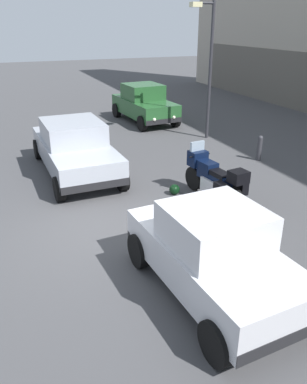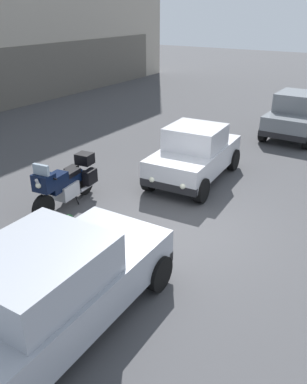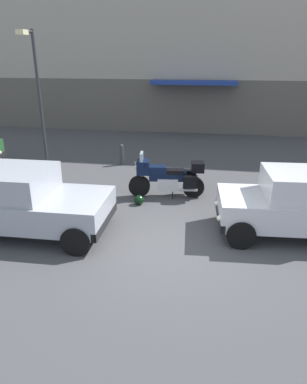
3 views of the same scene
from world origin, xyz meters
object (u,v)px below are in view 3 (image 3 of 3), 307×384
(helmet, at_px, (139,200))
(car_sedan_far, at_px, (13,201))
(motorcycle, at_px, (168,177))
(car_compact_side, at_px, (293,205))
(streetlamp_curbside, at_px, (36,86))
(bollard_curbside, at_px, (122,154))

(helmet, bearing_deg, car_sedan_far, -141.60)
(motorcycle, bearing_deg, car_compact_side, 142.08)
(motorcycle, height_order, streetlamp_curbside, streetlamp_curbside)
(helmet, height_order, bollard_curbside, bollard_curbside)
(streetlamp_curbside, distance_m, bollard_curbside, 3.93)
(motorcycle, distance_m, car_sedan_far, 4.34)
(car_sedan_far, xyz_separation_m, streetlamp_curbside, (-1.87, 5.38, 2.16))
(motorcycle, height_order, helmet, motorcycle)
(helmet, bearing_deg, bollard_curbside, 111.52)
(helmet, bearing_deg, motorcycle, 45.35)
(streetlamp_curbside, xyz_separation_m, bollard_curbside, (3.00, 0.39, -2.51))
(streetlamp_curbside, bearing_deg, car_sedan_far, -70.79)
(car_compact_side, distance_m, bollard_curbside, 7.25)
(car_sedan_far, distance_m, car_compact_side, 6.55)
(car_sedan_far, relative_size, bollard_curbside, 5.58)
(streetlamp_curbside, bearing_deg, helmet, -36.66)
(car_sedan_far, xyz_separation_m, bollard_curbside, (1.13, 5.77, -0.34))
(car_compact_side, bearing_deg, streetlamp_curbside, -32.04)
(car_sedan_far, height_order, bollard_curbside, car_sedan_far)
(bollard_curbside, bearing_deg, helmet, -68.48)
(helmet, bearing_deg, car_compact_side, -16.48)
(helmet, height_order, streetlamp_curbside, streetlamp_curbside)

